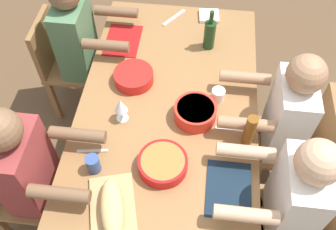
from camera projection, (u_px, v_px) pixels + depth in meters
ground_plane at (168, 164)px, 2.84m from camera, size 8.00×8.00×0.00m
dining_table at (168, 111)px, 2.30m from camera, size 1.87×1.07×0.74m
chair_far_center at (301, 141)px, 2.39m from camera, size 0.40×0.40×0.85m
diner_far_center at (280, 119)px, 2.23m from camera, size 0.41×0.53×1.20m
chair_near_left at (63, 61)px, 2.81m from camera, size 0.40×0.40×0.85m
diner_near_left at (82, 42)px, 2.63m from camera, size 0.41×0.53×1.20m
chair_far_right at (309, 219)px, 2.09m from camera, size 0.40×0.40×0.85m
diner_far_right at (285, 199)px, 1.93m from camera, size 0.41×0.53×1.20m
chair_near_right at (14, 186)px, 2.20m from camera, size 0.40×0.40×0.85m
diner_near_right at (34, 172)px, 2.02m from camera, size 0.41×0.53×1.20m
serving_bowl_fruit at (163, 163)px, 1.95m from camera, size 0.26×0.26×0.07m
serving_bowl_pasta at (195, 112)px, 2.14m from camera, size 0.24×0.24×0.09m
serving_bowl_greens at (134, 76)px, 2.32m from camera, size 0.25×0.25×0.07m
cutting_board at (113, 213)px, 1.83m from camera, size 0.44×0.32×0.02m
bread_loaf at (112, 208)px, 1.78m from camera, size 0.34×0.19×0.09m
wine_bottle at (210, 34)px, 2.45m from camera, size 0.08×0.08×0.29m
beer_bottle at (250, 131)px, 1.99m from camera, size 0.06×0.06×0.22m
wine_glass at (121, 106)px, 2.09m from camera, size 0.08×0.08×0.17m
cup_far_center at (218, 95)px, 2.23m from camera, size 0.08×0.08×0.08m
fork_far_center at (230, 129)px, 2.13m from camera, size 0.02×0.17×0.01m
placemat_near_left at (123, 40)px, 2.57m from camera, size 0.32×0.23×0.01m
placemat_far_right at (229, 189)px, 1.91m from camera, size 0.32×0.23×0.01m
cup_near_right at (93, 164)px, 1.94m from camera, size 0.07×0.07×0.11m
fork_near_right at (92, 151)px, 2.04m from camera, size 0.04×0.17×0.01m
carving_knife at (174, 18)px, 2.71m from camera, size 0.20×0.15×0.01m
napkin_stack at (209, 16)px, 2.71m from camera, size 0.15×0.15×0.02m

